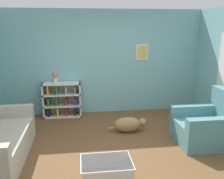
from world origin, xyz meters
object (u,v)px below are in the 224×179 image
at_px(bookshelf, 62,100).
at_px(recliner_chair, 208,126).
at_px(coffee_table, 106,173).
at_px(vase, 55,77).
at_px(dog, 129,124).

xyz_separation_m(bookshelf, recliner_chair, (2.87, -1.86, -0.08)).
xyz_separation_m(coffee_table, vase, (-0.91, 2.98, 0.79)).
bearing_deg(dog, vase, 143.87).
xyz_separation_m(recliner_chair, dog, (-1.41, 0.68, -0.17)).
relative_size(bookshelf, recliner_chair, 0.88).
relative_size(dog, vase, 3.14).
bearing_deg(coffee_table, recliner_chair, 28.82).
distance_m(dog, vase, 2.14).
bearing_deg(vase, bookshelf, 8.95).
distance_m(bookshelf, vase, 0.60).
distance_m(coffee_table, vase, 3.22).
xyz_separation_m(recliner_chair, coffee_table, (-2.08, -1.15, -0.12)).
relative_size(recliner_chair, vase, 3.91).
bearing_deg(recliner_chair, vase, 148.50).
bearing_deg(vase, recliner_chair, -31.50).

